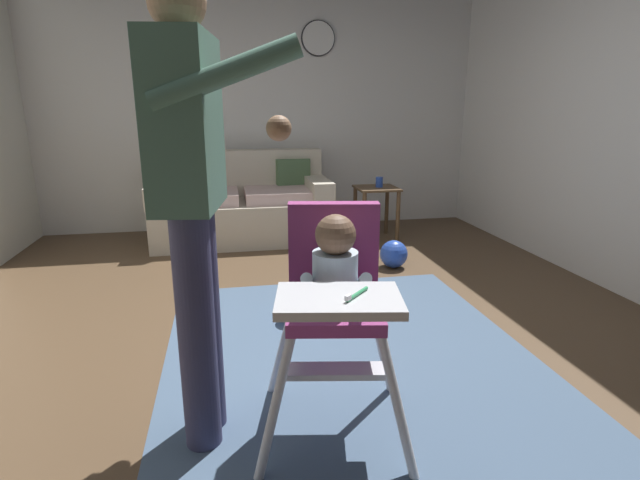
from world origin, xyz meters
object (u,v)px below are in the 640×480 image
(high_chair, at_px, (335,285))
(adult_standing, at_px, (193,198))
(wall_clock, at_px, (318,38))
(sippy_cup, at_px, (379,182))
(couch, at_px, (242,206))
(toy_ball_second, at_px, (294,308))
(toy_ball, at_px, (394,254))
(side_table, at_px, (376,201))

(high_chair, bearing_deg, adult_standing, -88.02)
(wall_clock, bearing_deg, sippy_cup, -56.99)
(couch, bearing_deg, sippy_cup, 79.31)
(high_chair, xyz_separation_m, toy_ball_second, (-0.02, 1.05, -0.54))
(high_chair, xyz_separation_m, toy_ball, (0.94, 1.95, -0.52))
(side_table, bearing_deg, couch, 169.10)
(sippy_cup, xyz_separation_m, wall_clock, (-0.47, 0.73, 1.39))
(side_table, bearing_deg, toy_ball, -97.83)
(couch, xyz_separation_m, wall_clock, (0.86, 0.48, 1.63))
(high_chair, distance_m, side_table, 3.06)
(high_chair, height_order, side_table, high_chair)
(wall_clock, bearing_deg, toy_ball_second, -103.93)
(wall_clock, bearing_deg, toy_ball, -78.90)
(toy_ball, relative_size, wall_clock, 0.64)
(sippy_cup, bearing_deg, couch, 169.31)
(toy_ball, height_order, wall_clock, wall_clock)
(toy_ball, relative_size, side_table, 0.44)
(toy_ball_second, bearing_deg, wall_clock, 76.07)
(adult_standing, relative_size, toy_ball_second, 9.49)
(adult_standing, relative_size, toy_ball, 7.49)
(adult_standing, xyz_separation_m, toy_ball_second, (0.49, 0.98, -0.88))
(toy_ball, height_order, sippy_cup, sippy_cup)
(couch, bearing_deg, wall_clock, 119.01)
(side_table, relative_size, wall_clock, 1.47)
(toy_ball_second, bearing_deg, adult_standing, -116.66)
(toy_ball, xyz_separation_m, sippy_cup, (0.15, 0.91, 0.46))
(high_chair, xyz_separation_m, side_table, (1.06, 2.86, -0.25))
(adult_standing, bearing_deg, toy_ball_second, 71.85)
(couch, bearing_deg, toy_ball, 45.39)
(toy_ball, xyz_separation_m, wall_clock, (-0.32, 1.64, 1.85))
(toy_ball_second, bearing_deg, toy_ball, 43.24)
(side_table, bearing_deg, sippy_cup, 0.00)
(toy_ball_second, height_order, sippy_cup, sippy_cup)
(toy_ball, relative_size, sippy_cup, 2.28)
(adult_standing, bearing_deg, high_chair, 0.29)
(toy_ball, bearing_deg, couch, 135.39)
(high_chair, height_order, adult_standing, adult_standing)
(adult_standing, bearing_deg, couch, 93.59)
(couch, distance_m, high_chair, 3.14)
(sippy_cup, bearing_deg, toy_ball, -99.38)
(sippy_cup, relative_size, wall_clock, 0.28)
(high_chair, bearing_deg, sippy_cup, 169.39)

